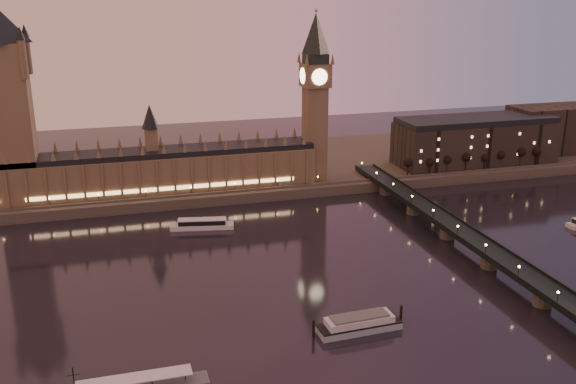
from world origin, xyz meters
name	(u,v)px	position (x,y,z in m)	size (l,w,h in m)	color
ground	(283,274)	(0.00, 0.00, 0.00)	(700.00, 700.00, 0.00)	black
far_embankment	(261,168)	(30.00, 165.00, 3.00)	(560.00, 130.00, 6.00)	#423D35
palace_of_westminster	(163,165)	(-40.12, 120.99, 21.71)	(180.00, 26.62, 52.00)	brown
victoria_tower	(8,96)	(-120.00, 121.00, 65.79)	(31.68, 31.68, 118.00)	brown
big_ben	(315,87)	(53.99, 120.99, 63.95)	(17.68, 17.68, 104.00)	brown
westminster_bridge	(467,241)	(91.61, 0.00, 5.52)	(13.20, 260.00, 15.30)	black
city_block	(501,137)	(194.94, 130.93, 22.24)	(155.00, 45.00, 34.00)	black
bare_tree_0	(408,163)	(113.13, 109.00, 14.42)	(5.56, 5.56, 11.30)	black
bare_tree_1	(427,162)	(126.88, 109.00, 14.42)	(5.56, 5.56, 11.30)	black
bare_tree_2	(446,160)	(140.64, 109.00, 14.42)	(5.56, 5.56, 11.30)	black
bare_tree_3	(465,159)	(154.39, 109.00, 14.42)	(5.56, 5.56, 11.30)	black
bare_tree_4	(484,157)	(168.14, 109.00, 14.42)	(5.56, 5.56, 11.30)	black
bare_tree_5	(502,156)	(181.89, 109.00, 14.42)	(5.56, 5.56, 11.30)	black
bare_tree_6	(519,155)	(195.64, 109.00, 14.42)	(5.56, 5.56, 11.30)	black
bare_tree_7	(537,153)	(209.39, 109.00, 14.42)	(5.56, 5.56, 11.30)	black
cruise_boat_a	(202,224)	(-26.02, 66.62, 2.34)	(33.96, 13.29, 5.31)	silver
moored_barge	(359,324)	(13.99, -55.30, 2.83)	(36.55, 10.33, 6.71)	#95AFBE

